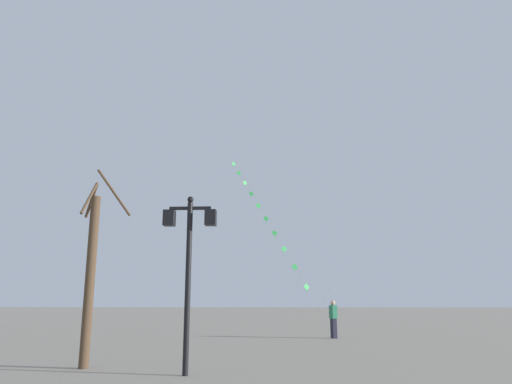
{
  "coord_description": "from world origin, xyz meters",
  "views": [
    {
      "loc": [
        -1.15,
        -2.84,
        1.79
      ],
      "look_at": [
        -2.27,
        19.85,
        6.89
      ],
      "focal_mm": 33.36,
      "sensor_mm": 36.0,
      "label": 1
    }
  ],
  "objects_px": {
    "twin_lantern_lamp_post": "(189,248)",
    "bare_tree": "(91,273)",
    "kite_train": "(267,220)",
    "kite_flyer": "(333,318)"
  },
  "relations": [
    {
      "from": "twin_lantern_lamp_post",
      "to": "kite_train",
      "type": "distance_m",
      "value": 20.71
    },
    {
      "from": "bare_tree",
      "to": "kite_train",
      "type": "bearing_deg",
      "value": 77.29
    },
    {
      "from": "twin_lantern_lamp_post",
      "to": "bare_tree",
      "type": "relative_size",
      "value": 0.8
    },
    {
      "from": "bare_tree",
      "to": "kite_flyer",
      "type": "bearing_deg",
      "value": 52.96
    },
    {
      "from": "twin_lantern_lamp_post",
      "to": "kite_train",
      "type": "height_order",
      "value": "kite_train"
    },
    {
      "from": "kite_flyer",
      "to": "bare_tree",
      "type": "distance_m",
      "value": 12.78
    },
    {
      "from": "kite_train",
      "to": "twin_lantern_lamp_post",
      "type": "bearing_deg",
      "value": -94.09
    },
    {
      "from": "kite_flyer",
      "to": "bare_tree",
      "type": "relative_size",
      "value": 0.32
    },
    {
      "from": "twin_lantern_lamp_post",
      "to": "bare_tree",
      "type": "bearing_deg",
      "value": 160.35
    },
    {
      "from": "kite_train",
      "to": "bare_tree",
      "type": "xyz_separation_m",
      "value": [
        -4.34,
        -19.24,
        -4.54
      ]
    }
  ]
}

